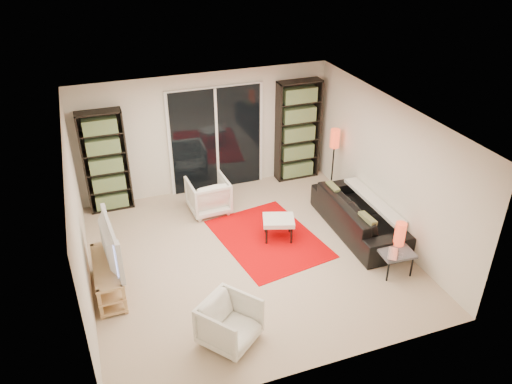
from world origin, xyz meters
TOP-DOWN VIEW (x-y plane):
  - floor at (0.00, 0.00)m, footprint 5.00×5.00m
  - wall_back at (0.00, 2.50)m, footprint 5.00×0.02m
  - wall_front at (0.00, -2.50)m, footprint 5.00×0.02m
  - wall_left at (-2.50, 0.00)m, footprint 0.02×5.00m
  - wall_right at (2.50, 0.00)m, footprint 0.02×5.00m
  - ceiling at (0.00, 0.00)m, footprint 5.00×5.00m
  - sliding_door at (0.20, 2.46)m, footprint 1.92×0.08m
  - bookshelf_left at (-1.95, 2.33)m, footprint 0.80×0.30m
  - bookshelf_right at (1.90, 2.33)m, footprint 0.90×0.30m
  - tv_stand at (-2.23, -0.14)m, footprint 0.39×1.21m
  - tv at (-2.21, -0.14)m, footprint 0.25×1.19m
  - rug at (0.49, 0.33)m, footprint 1.84×2.29m
  - sofa at (2.08, 0.05)m, footprint 0.88×2.19m
  - armchair_back at (-0.24, 1.59)m, footprint 0.75×0.77m
  - armchair_front at (-0.84, -1.70)m, footprint 0.95×0.96m
  - ottoman at (0.66, 0.30)m, footprint 0.64×0.58m
  - side_table at (2.02, -1.15)m, footprint 0.55×0.55m
  - laptop at (1.95, -1.28)m, footprint 0.38×0.41m
  - table_lamp at (2.16, -1.04)m, footprint 0.17×0.17m
  - floor_lamp at (2.30, 1.48)m, footprint 0.20×0.20m

SIDE VIEW (x-z plane):
  - floor at x=0.00m, z-range 0.00..0.00m
  - rug at x=0.49m, z-range 0.00..0.01m
  - tv_stand at x=-2.23m, z-range 0.01..0.51m
  - armchair_front at x=-0.84m, z-range 0.00..0.63m
  - sofa at x=2.08m, z-range 0.00..0.64m
  - armchair_back at x=-0.24m, z-range 0.00..0.67m
  - ottoman at x=0.66m, z-range 0.14..0.54m
  - side_table at x=2.02m, z-range 0.16..0.56m
  - laptop at x=1.95m, z-range 0.40..0.43m
  - table_lamp at x=2.16m, z-range 0.40..0.79m
  - tv at x=-2.21m, z-range 0.50..1.18m
  - bookshelf_left at x=-1.95m, z-range 0.00..1.95m
  - floor_lamp at x=2.30m, z-range 0.35..1.70m
  - sliding_door at x=0.20m, z-range -0.03..2.13m
  - bookshelf_right at x=1.90m, z-range 0.00..2.10m
  - wall_back at x=0.00m, z-range 0.00..2.40m
  - wall_front at x=0.00m, z-range 0.00..2.40m
  - wall_left at x=-2.50m, z-range 0.00..2.40m
  - wall_right at x=2.50m, z-range 0.00..2.40m
  - ceiling at x=0.00m, z-range 2.39..2.41m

